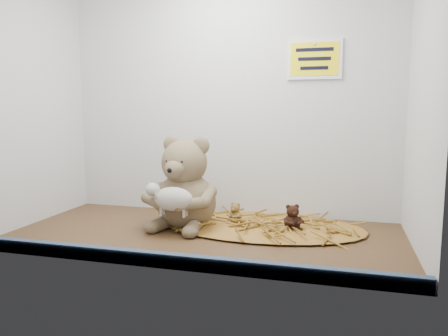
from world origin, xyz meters
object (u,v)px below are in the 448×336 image
(main_teddy, at_px, (186,182))
(toy_lamb, at_px, (173,199))
(mini_teddy_brown, at_px, (292,216))
(mini_teddy_tan, at_px, (235,211))

(main_teddy, relative_size, toy_lamb, 1.87)
(main_teddy, height_order, toy_lamb, main_teddy)
(toy_lamb, relative_size, mini_teddy_brown, 2.01)
(mini_teddy_tan, height_order, mini_teddy_brown, mini_teddy_brown)
(mini_teddy_brown, bearing_deg, toy_lamb, 174.01)
(toy_lamb, distance_m, mini_teddy_brown, 0.37)
(mini_teddy_tan, bearing_deg, mini_teddy_brown, 5.29)
(main_teddy, xyz_separation_m, mini_teddy_brown, (0.34, 0.03, -0.10))
(main_teddy, height_order, mini_teddy_brown, main_teddy)
(mini_teddy_tan, bearing_deg, toy_lamb, -108.72)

